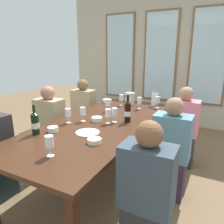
{
  "coord_description": "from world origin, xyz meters",
  "views": [
    {
      "loc": [
        1.22,
        -2.11,
        1.54
      ],
      "look_at": [
        0.0,
        0.29,
        0.79
      ],
      "focal_mm": 34.27,
      "sensor_mm": 36.0,
      "label": 1
    }
  ],
  "objects_px": {
    "tasting_bowl_3": "(94,141)",
    "wine_glass_4": "(68,113)",
    "wine_bottle_1": "(35,123)",
    "seated_person_1": "(183,129)",
    "tasting_bowl_0": "(53,129)",
    "wine_glass_6": "(156,97)",
    "tasting_bowl_2": "(107,101)",
    "wine_glass_5": "(121,98)",
    "wine_glass_9": "(158,100)",
    "seated_person_0": "(84,113)",
    "water_bottle": "(154,99)",
    "seated_person_3": "(146,197)",
    "wine_glass_7": "(108,103)",
    "wine_glass_8": "(115,112)",
    "metal_pitcher": "(130,98)",
    "wine_glass_0": "(49,143)",
    "wine_glass_1": "(108,113)",
    "wine_glass_2": "(83,112)",
    "wine_bottle_0": "(128,112)",
    "wine_glass_3": "(140,101)",
    "seated_person_4": "(51,127)",
    "dining_table": "(101,127)",
    "white_plate_0": "(88,132)",
    "tasting_bowl_1": "(97,119)",
    "seated_person_5": "(171,151)"
  },
  "relations": [
    {
      "from": "metal_pitcher",
      "to": "seated_person_0",
      "type": "height_order",
      "value": "seated_person_0"
    },
    {
      "from": "wine_glass_6",
      "to": "seated_person_1",
      "type": "height_order",
      "value": "seated_person_1"
    },
    {
      "from": "wine_glass_5",
      "to": "wine_glass_4",
      "type": "bearing_deg",
      "value": -100.79
    },
    {
      "from": "wine_glass_1",
      "to": "wine_glass_7",
      "type": "height_order",
      "value": "same"
    },
    {
      "from": "wine_bottle_1",
      "to": "tasting_bowl_0",
      "type": "relative_size",
      "value": 2.77
    },
    {
      "from": "wine_glass_0",
      "to": "tasting_bowl_2",
      "type": "bearing_deg",
      "value": 104.77
    },
    {
      "from": "tasting_bowl_2",
      "to": "wine_glass_9",
      "type": "xyz_separation_m",
      "value": [
        0.84,
        0.01,
        0.09
      ]
    },
    {
      "from": "wine_glass_3",
      "to": "seated_person_4",
      "type": "xyz_separation_m",
      "value": [
        -1.04,
        -0.76,
        -0.33
      ]
    },
    {
      "from": "metal_pitcher",
      "to": "wine_glass_3",
      "type": "relative_size",
      "value": 1.09
    },
    {
      "from": "tasting_bowl_0",
      "to": "wine_glass_2",
      "type": "relative_size",
      "value": 0.63
    },
    {
      "from": "tasting_bowl_3",
      "to": "wine_glass_2",
      "type": "bearing_deg",
      "value": 133.33
    },
    {
      "from": "wine_glass_0",
      "to": "wine_glass_2",
      "type": "distance_m",
      "value": 0.91
    },
    {
      "from": "wine_glass_7",
      "to": "seated_person_1",
      "type": "relative_size",
      "value": 0.16
    },
    {
      "from": "tasting_bowl_3",
      "to": "wine_glass_7",
      "type": "height_order",
      "value": "wine_glass_7"
    },
    {
      "from": "wine_glass_9",
      "to": "seated_person_0",
      "type": "bearing_deg",
      "value": -175.57
    },
    {
      "from": "tasting_bowl_1",
      "to": "seated_person_0",
      "type": "xyz_separation_m",
      "value": [
        -0.78,
        0.86,
        -0.24
      ]
    },
    {
      "from": "wine_glass_9",
      "to": "tasting_bowl_0",
      "type": "bearing_deg",
      "value": -115.74
    },
    {
      "from": "tasting_bowl_3",
      "to": "wine_glass_4",
      "type": "height_order",
      "value": "wine_glass_4"
    },
    {
      "from": "wine_glass_5",
      "to": "seated_person_0",
      "type": "height_order",
      "value": "seated_person_0"
    },
    {
      "from": "wine_glass_0",
      "to": "seated_person_1",
      "type": "bearing_deg",
      "value": 66.41
    },
    {
      "from": "wine_bottle_1",
      "to": "seated_person_1",
      "type": "distance_m",
      "value": 1.92
    },
    {
      "from": "tasting_bowl_0",
      "to": "wine_glass_6",
      "type": "distance_m",
      "value": 1.8
    },
    {
      "from": "wine_bottle_0",
      "to": "seated_person_0",
      "type": "height_order",
      "value": "seated_person_0"
    },
    {
      "from": "wine_glass_5",
      "to": "white_plate_0",
      "type": "bearing_deg",
      "value": -81.71
    },
    {
      "from": "tasting_bowl_1",
      "to": "water_bottle",
      "type": "xyz_separation_m",
      "value": [
        0.39,
        1.06,
        0.09
      ]
    },
    {
      "from": "wine_glass_6",
      "to": "wine_glass_2",
      "type": "bearing_deg",
      "value": -113.02
    },
    {
      "from": "wine_glass_3",
      "to": "wine_glass_9",
      "type": "bearing_deg",
      "value": 37.52
    },
    {
      "from": "wine_glass_8",
      "to": "wine_glass_9",
      "type": "xyz_separation_m",
      "value": [
        0.27,
        0.89,
        -0.0
      ]
    },
    {
      "from": "tasting_bowl_2",
      "to": "wine_glass_4",
      "type": "height_order",
      "value": "wine_glass_4"
    },
    {
      "from": "wine_glass_9",
      "to": "seated_person_4",
      "type": "relative_size",
      "value": 0.16
    },
    {
      "from": "tasting_bowl_2",
      "to": "seated_person_1",
      "type": "height_order",
      "value": "seated_person_1"
    },
    {
      "from": "wine_glass_3",
      "to": "wine_glass_4",
      "type": "height_order",
      "value": "same"
    },
    {
      "from": "tasting_bowl_2",
      "to": "wine_glass_6",
      "type": "bearing_deg",
      "value": 17.48
    },
    {
      "from": "wine_glass_0",
      "to": "wine_glass_6",
      "type": "relative_size",
      "value": 1.0
    },
    {
      "from": "tasting_bowl_0",
      "to": "wine_glass_2",
      "type": "distance_m",
      "value": 0.45
    },
    {
      "from": "water_bottle",
      "to": "seated_person_3",
      "type": "distance_m",
      "value": 1.95
    },
    {
      "from": "wine_glass_2",
      "to": "wine_glass_3",
      "type": "relative_size",
      "value": 1.0
    },
    {
      "from": "metal_pitcher",
      "to": "wine_glass_0",
      "type": "height_order",
      "value": "metal_pitcher"
    },
    {
      "from": "seated_person_5",
      "to": "white_plate_0",
      "type": "bearing_deg",
      "value": -152.43
    },
    {
      "from": "wine_bottle_1",
      "to": "wine_glass_6",
      "type": "bearing_deg",
      "value": 68.38
    },
    {
      "from": "tasting_bowl_2",
      "to": "wine_glass_1",
      "type": "bearing_deg",
      "value": -61.24
    },
    {
      "from": "white_plate_0",
      "to": "wine_glass_4",
      "type": "distance_m",
      "value": 0.44
    },
    {
      "from": "seated_person_0",
      "to": "wine_glass_7",
      "type": "bearing_deg",
      "value": -30.25
    },
    {
      "from": "wine_glass_1",
      "to": "tasting_bowl_3",
      "type": "bearing_deg",
      "value": -74.66
    },
    {
      "from": "tasting_bowl_2",
      "to": "wine_glass_0",
      "type": "height_order",
      "value": "wine_glass_0"
    },
    {
      "from": "wine_glass_6",
      "to": "wine_glass_9",
      "type": "distance_m",
      "value": 0.24
    },
    {
      "from": "dining_table",
      "to": "seated_person_4",
      "type": "distance_m",
      "value": 0.85
    },
    {
      "from": "dining_table",
      "to": "tasting_bowl_3",
      "type": "height_order",
      "value": "tasting_bowl_3"
    },
    {
      "from": "tasting_bowl_0",
      "to": "wine_glass_8",
      "type": "bearing_deg",
      "value": 52.83
    },
    {
      "from": "metal_pitcher",
      "to": "seated_person_1",
      "type": "distance_m",
      "value": 0.94
    }
  ]
}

